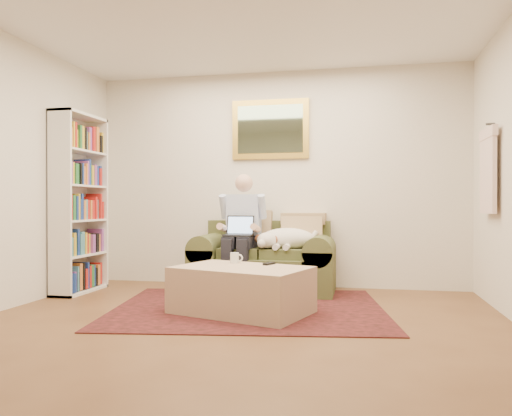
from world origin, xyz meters
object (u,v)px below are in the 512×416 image
(sofa, at_px, (264,267))
(seated_man, at_px, (240,233))
(laptop, at_px, (239,230))
(sleeping_dog, at_px, (288,239))
(ottoman, at_px, (242,290))
(coffee_mug, at_px, (235,258))
(bookshelf, at_px, (79,203))

(sofa, xyz_separation_m, seated_man, (-0.24, -0.15, 0.39))
(laptop, bearing_deg, seated_man, 90.00)
(sofa, xyz_separation_m, sleeping_dog, (0.28, -0.08, 0.33))
(sofa, relative_size, seated_man, 1.19)
(ottoman, bearing_deg, coffee_mug, 116.23)
(sofa, distance_m, coffee_mug, 0.94)
(sleeping_dog, bearing_deg, ottoman, -103.43)
(seated_man, height_order, coffee_mug, seated_man)
(sleeping_dog, distance_m, coffee_mug, 0.93)
(seated_man, bearing_deg, laptop, -90.00)
(sleeping_dog, relative_size, ottoman, 0.56)
(laptop, bearing_deg, sofa, 41.02)
(sofa, xyz_separation_m, bookshelf, (-2.03, -0.46, 0.73))
(seated_man, relative_size, coffee_mug, 13.35)
(sleeping_dog, xyz_separation_m, coffee_mug, (-0.40, -0.83, -0.13))
(sleeping_dog, bearing_deg, sofa, 164.26)
(seated_man, bearing_deg, sleeping_dog, 7.13)
(laptop, xyz_separation_m, coffee_mug, (0.13, -0.70, -0.23))
(sleeping_dog, distance_m, ottoman, 1.20)
(sofa, relative_size, bookshelf, 0.79)
(sofa, bearing_deg, seated_man, -148.55)
(sofa, distance_m, sleeping_dog, 0.45)
(laptop, relative_size, bookshelf, 0.15)
(sofa, bearing_deg, sleeping_dog, -15.74)
(sleeping_dog, bearing_deg, laptop, -166.36)
(sofa, xyz_separation_m, laptop, (-0.24, -0.21, 0.43))
(sofa, bearing_deg, laptop, -138.98)
(seated_man, distance_m, sleeping_dog, 0.53)
(coffee_mug, bearing_deg, laptop, 100.09)
(ottoman, xyz_separation_m, coffee_mug, (-0.13, 0.27, 0.26))
(laptop, height_order, coffee_mug, laptop)
(sofa, xyz_separation_m, ottoman, (0.02, -1.18, -0.06))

